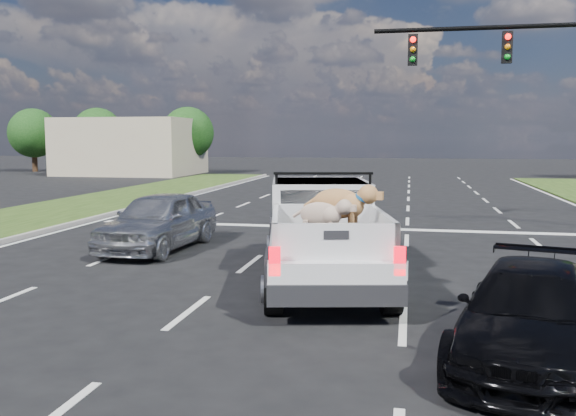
{
  "coord_description": "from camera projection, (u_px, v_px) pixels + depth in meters",
  "views": [
    {
      "loc": [
        1.8,
        -9.29,
        2.86
      ],
      "look_at": [
        -0.46,
        2.0,
        1.54
      ],
      "focal_mm": 38.0,
      "sensor_mm": 36.0,
      "label": 1
    }
  ],
  "objects": [
    {
      "name": "ground",
      "position": [
        292.0,
        318.0,
        9.73
      ],
      "size": [
        160.0,
        160.0,
        0.0
      ],
      "primitive_type": "plane",
      "color": "black",
      "rests_on": "ground"
    },
    {
      "name": "road_markings",
      "position": [
        339.0,
        247.0,
        16.12
      ],
      "size": [
        17.75,
        60.0,
        0.01
      ],
      "color": "silver",
      "rests_on": "ground"
    },
    {
      "name": "curb_left",
      "position": [
        20.0,
        237.0,
        17.34
      ],
      "size": [
        0.15,
        60.0,
        0.14
      ],
      "primitive_type": "cube",
      "color": "gray",
      "rests_on": "ground"
    },
    {
      "name": "building_left",
      "position": [
        132.0,
        147.0,
        48.46
      ],
      "size": [
        10.0,
        8.0,
        4.4
      ],
      "primitive_type": "cube",
      "color": "tan",
      "rests_on": "ground"
    },
    {
      "name": "tree_far_a",
      "position": [
        33.0,
        133.0,
        52.24
      ],
      "size": [
        4.2,
        4.2,
        5.4
      ],
      "color": "#332114",
      "rests_on": "ground"
    },
    {
      "name": "tree_far_b",
      "position": [
        98.0,
        133.0,
        51.06
      ],
      "size": [
        4.2,
        4.2,
        5.4
      ],
      "color": "#332114",
      "rests_on": "ground"
    },
    {
      "name": "tree_far_c",
      "position": [
        188.0,
        133.0,
        49.5
      ],
      "size": [
        4.2,
        4.2,
        5.4
      ],
      "color": "#332114",
      "rests_on": "ground"
    },
    {
      "name": "pickup_truck",
      "position": [
        323.0,
        231.0,
        12.17
      ],
      "size": [
        3.26,
        6.18,
        2.2
      ],
      "rotation": [
        0.0,
        0.0,
        0.21
      ],
      "color": "black",
      "rests_on": "ground"
    },
    {
      "name": "silver_sedan",
      "position": [
        159.0,
        220.0,
        15.74
      ],
      "size": [
        2.06,
        4.52,
        1.5
      ],
      "primitive_type": "imported",
      "rotation": [
        0.0,
        0.0,
        -0.07
      ],
      "color": "#B0B2B7",
      "rests_on": "ground"
    },
    {
      "name": "black_coupe",
      "position": [
        530.0,
        314.0,
        7.85
      ],
      "size": [
        2.7,
        4.48,
        1.22
      ],
      "primitive_type": "imported",
      "rotation": [
        0.0,
        0.0,
        -0.25
      ],
      "color": "black",
      "rests_on": "ground"
    }
  ]
}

